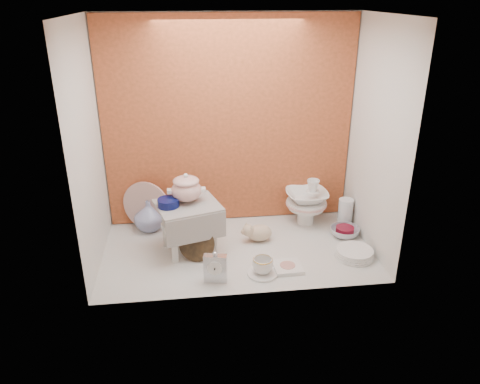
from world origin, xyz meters
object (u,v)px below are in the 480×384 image
object	(u,v)px
porcelain_tower	(306,202)
floral_platter	(146,206)
blue_white_vase	(149,216)
plush_pig	(260,233)
soup_tureen	(186,188)
mantel_clock	(215,267)
step_stool	(189,227)
dinner_plate_stack	(354,253)
gold_rim_teacup	(263,265)
crystal_bowl	(345,232)

from	to	relation	value
porcelain_tower	floral_platter	bearing A→B (deg)	176.95
blue_white_vase	plush_pig	world-z (taller)	blue_white_vase
soup_tureen	mantel_clock	distance (m)	0.58
soup_tureen	blue_white_vase	bearing A→B (deg)	135.50
plush_pig	step_stool	bearing A→B (deg)	-158.36
dinner_plate_stack	porcelain_tower	world-z (taller)	porcelain_tower
soup_tureen	gold_rim_teacup	distance (m)	0.71
plush_pig	blue_white_vase	bearing A→B (deg)	176.21
floral_platter	mantel_clock	size ratio (longest dim) A/B	1.79
floral_platter	blue_white_vase	bearing A→B (deg)	-60.92
soup_tureen	porcelain_tower	bearing A→B (deg)	15.26
gold_rim_teacup	dinner_plate_stack	bearing A→B (deg)	10.98
floral_platter	blue_white_vase	world-z (taller)	floral_platter
plush_pig	porcelain_tower	size ratio (longest dim) A/B	0.62
floral_platter	gold_rim_teacup	distance (m)	1.03
porcelain_tower	mantel_clock	bearing A→B (deg)	-136.78
crystal_bowl	step_stool	bearing A→B (deg)	-177.43
step_stool	porcelain_tower	xyz separation A→B (m)	(0.88, 0.29, 0.01)
step_stool	plush_pig	size ratio (longest dim) A/B	1.81
plush_pig	gold_rim_teacup	bearing A→B (deg)	-81.42
plush_pig	floral_platter	bearing A→B (deg)	174.80
soup_tureen	plush_pig	bearing A→B (deg)	1.23
mantel_clock	dinner_plate_stack	world-z (taller)	mantel_clock
mantel_clock	plush_pig	size ratio (longest dim) A/B	0.92
step_stool	mantel_clock	size ratio (longest dim) A/B	1.96
step_stool	gold_rim_teacup	size ratio (longest dim) A/B	3.10
dinner_plate_stack	crystal_bowl	distance (m)	0.29
step_stool	mantel_clock	distance (m)	0.43
mantel_clock	dinner_plate_stack	xyz separation A→B (m)	(0.93, 0.16, -0.07)
step_stool	soup_tureen	size ratio (longest dim) A/B	1.65
blue_white_vase	crystal_bowl	size ratio (longest dim) A/B	1.10
blue_white_vase	plush_pig	size ratio (longest dim) A/B	1.04
mantel_clock	dinner_plate_stack	bearing A→B (deg)	21.02
plush_pig	dinner_plate_stack	bearing A→B (deg)	-11.42
floral_platter	blue_white_vase	size ratio (longest dim) A/B	1.60
soup_tureen	gold_rim_teacup	xyz separation A→B (m)	(0.45, -0.41, -0.37)
mantel_clock	dinner_plate_stack	distance (m)	0.95
floral_platter	gold_rim_teacup	bearing A→B (deg)	-43.72
step_stool	plush_pig	distance (m)	0.50
blue_white_vase	plush_pig	bearing A→B (deg)	-18.95
mantel_clock	crystal_bowl	size ratio (longest dim) A/B	0.98
blue_white_vase	gold_rim_teacup	distance (m)	1.00
soup_tureen	crystal_bowl	bearing A→B (deg)	0.24
gold_rim_teacup	crystal_bowl	xyz separation A→B (m)	(0.67, 0.41, -0.03)
mantel_clock	step_stool	bearing A→B (deg)	121.01
blue_white_vase	dinner_plate_stack	bearing A→B (deg)	-22.34
blue_white_vase	dinner_plate_stack	size ratio (longest dim) A/B	0.90
mantel_clock	plush_pig	bearing A→B (deg)	64.15
floral_platter	gold_rim_teacup	world-z (taller)	floral_platter
crystal_bowl	porcelain_tower	xyz separation A→B (m)	(-0.23, 0.24, 0.14)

